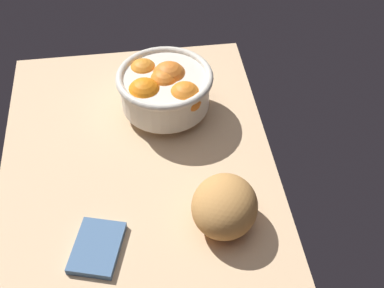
% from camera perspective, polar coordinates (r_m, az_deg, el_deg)
% --- Properties ---
extents(ground_plane, '(0.74, 0.55, 0.03)m').
position_cam_1_polar(ground_plane, '(1.08, -5.88, -2.36)').
color(ground_plane, '#D8B287').
extents(fruit_bowl, '(0.21, 0.21, 0.12)m').
position_cam_1_polar(fruit_bowl, '(1.12, -3.09, 6.13)').
color(fruit_bowl, silver).
rests_on(fruit_bowl, ground).
extents(bread_loaf, '(0.16, 0.15, 0.09)m').
position_cam_1_polar(bread_loaf, '(0.93, 3.58, -6.78)').
color(bread_loaf, '#C18747').
rests_on(bread_loaf, ground).
extents(napkin_folded, '(0.13, 0.11, 0.01)m').
position_cam_1_polar(napkin_folded, '(0.95, -10.31, -11.05)').
color(napkin_folded, '#496B93').
rests_on(napkin_folded, ground).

